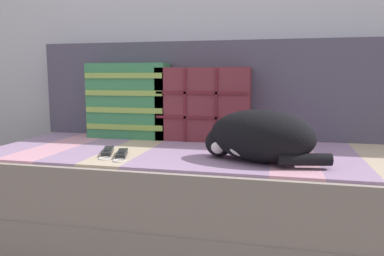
# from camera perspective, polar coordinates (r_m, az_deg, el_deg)

# --- Properties ---
(ground_plane) EXTENTS (14.00, 14.00, 0.00)m
(ground_plane) POSITION_cam_1_polar(r_m,az_deg,el_deg) (1.66, -1.00, -18.12)
(ground_plane) COLOR #564C47
(couch) EXTENTS (1.82, 0.85, 0.42)m
(couch) POSITION_cam_1_polar(r_m,az_deg,el_deg) (1.70, 0.02, -10.09)
(couch) COLOR gray
(couch) RESTS_ON ground_plane
(sofa_backrest) EXTENTS (1.79, 0.14, 0.49)m
(sofa_backrest) POSITION_cam_1_polar(r_m,az_deg,el_deg) (1.96, 2.41, 5.88)
(sofa_backrest) COLOR #514C60
(sofa_backrest) RESTS_ON couch
(throw_pillow_quilted) EXTENTS (0.45, 0.14, 0.35)m
(throw_pillow_quilted) POSITION_cam_1_polar(r_m,az_deg,el_deg) (1.82, 1.71, 3.62)
(throw_pillow_quilted) COLOR brown
(throw_pillow_quilted) RESTS_ON couch
(throw_pillow_striped) EXTENTS (0.41, 0.14, 0.38)m
(throw_pillow_striped) POSITION_cam_1_polar(r_m,az_deg,el_deg) (1.94, -9.65, 4.11)
(throw_pillow_striped) COLOR #3D8956
(throw_pillow_striped) RESTS_ON couch
(sleeping_cat) EXTENTS (0.46, 0.31, 0.19)m
(sleeping_cat) POSITION_cam_1_polar(r_m,az_deg,el_deg) (1.39, 9.89, -1.39)
(sleeping_cat) COLOR black
(sleeping_cat) RESTS_ON couch
(game_remote_near) EXTENTS (0.11, 0.21, 0.02)m
(game_remote_near) POSITION_cam_1_polar(r_m,az_deg,el_deg) (1.56, -12.75, -3.58)
(game_remote_near) COLOR black
(game_remote_near) RESTS_ON couch
(game_remote_far) EXTENTS (0.10, 0.19, 0.02)m
(game_remote_far) POSITION_cam_1_polar(r_m,az_deg,el_deg) (1.50, -10.67, -3.95)
(game_remote_far) COLOR black
(game_remote_far) RESTS_ON couch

